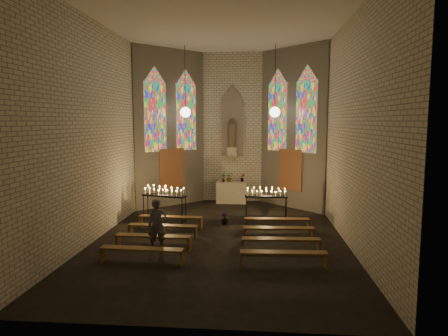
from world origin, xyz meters
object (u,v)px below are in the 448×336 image
(votive_stand_left, at_px, (164,193))
(aisle_flower_pot, at_px, (225,219))
(votive_stand_right, at_px, (266,194))
(altar, at_px, (231,192))
(visitor, at_px, (157,225))

(votive_stand_left, bearing_deg, aisle_flower_pot, 8.11)
(aisle_flower_pot, xyz_separation_m, votive_stand_right, (1.55, 0.74, 0.81))
(aisle_flower_pot, distance_m, votive_stand_right, 1.90)
(altar, xyz_separation_m, votive_stand_right, (1.54, -3.17, 0.53))
(votive_stand_right, bearing_deg, altar, 115.12)
(altar, xyz_separation_m, aisle_flower_pot, (-0.01, -3.90, -0.28))
(votive_stand_right, relative_size, visitor, 1.06)
(votive_stand_right, height_order, visitor, visitor)
(altar, height_order, votive_stand_left, votive_stand_left)
(aisle_flower_pot, bearing_deg, votive_stand_left, 173.72)
(votive_stand_left, relative_size, visitor, 1.15)
(aisle_flower_pot, distance_m, votive_stand_left, 2.50)
(altar, relative_size, visitor, 0.90)
(aisle_flower_pot, xyz_separation_m, votive_stand_left, (-2.33, 0.26, 0.88))
(votive_stand_left, xyz_separation_m, visitor, (0.60, -3.44, -0.32))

